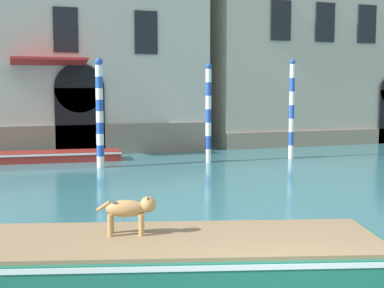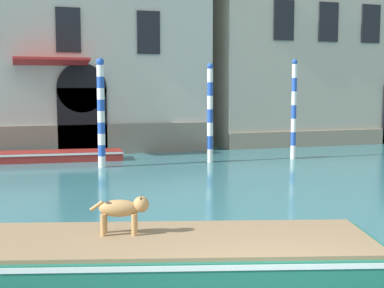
{
  "view_description": "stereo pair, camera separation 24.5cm",
  "coord_description": "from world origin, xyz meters",
  "px_view_note": "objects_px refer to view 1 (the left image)",
  "views": [
    {
      "loc": [
        -3.23,
        -5.29,
        3.0
      ],
      "look_at": [
        2.27,
        10.85,
        1.2
      ],
      "focal_mm": 50.0,
      "sensor_mm": 36.0,
      "label": 1
    },
    {
      "loc": [
        -3.0,
        -5.37,
        3.0
      ],
      "look_at": [
        2.27,
        10.85,
        1.2
      ],
      "focal_mm": 50.0,
      "sensor_mm": 36.0,
      "label": 2
    }
  ],
  "objects_px": {
    "boat_foreground": "(146,253)",
    "mooring_pole_0": "(208,113)",
    "dog_on_deck": "(130,209)",
    "mooring_pole_1": "(100,113)",
    "mooring_pole_2": "(292,109)",
    "boat_moored_near_palazzo": "(47,156)"
  },
  "relations": [
    {
      "from": "boat_foreground",
      "to": "mooring_pole_0",
      "type": "xyz_separation_m",
      "value": [
        5.48,
        11.69,
        1.72
      ]
    },
    {
      "from": "dog_on_deck",
      "to": "mooring_pole_1",
      "type": "distance_m",
      "value": 11.51
    },
    {
      "from": "dog_on_deck",
      "to": "mooring_pole_2",
      "type": "distance_m",
      "value": 14.73
    },
    {
      "from": "dog_on_deck",
      "to": "mooring_pole_0",
      "type": "bearing_deg",
      "value": 79.13
    },
    {
      "from": "boat_foreground",
      "to": "boat_moored_near_palazzo",
      "type": "distance_m",
      "value": 14.11
    },
    {
      "from": "boat_foreground",
      "to": "mooring_pole_1",
      "type": "relative_size",
      "value": 2.02
    },
    {
      "from": "boat_moored_near_palazzo",
      "to": "mooring_pole_2",
      "type": "distance_m",
      "value": 10.36
    },
    {
      "from": "mooring_pole_1",
      "to": "boat_foreground",
      "type": "bearing_deg",
      "value": -95.52
    },
    {
      "from": "mooring_pole_2",
      "to": "boat_moored_near_palazzo",
      "type": "bearing_deg",
      "value": 165.85
    },
    {
      "from": "boat_foreground",
      "to": "dog_on_deck",
      "type": "xyz_separation_m",
      "value": [
        -0.19,
        0.31,
        0.69
      ]
    },
    {
      "from": "boat_moored_near_palazzo",
      "to": "boat_foreground",
      "type": "bearing_deg",
      "value": -81.93
    },
    {
      "from": "mooring_pole_0",
      "to": "mooring_pole_2",
      "type": "distance_m",
      "value": 3.72
    },
    {
      "from": "boat_foreground",
      "to": "dog_on_deck",
      "type": "bearing_deg",
      "value": 137.49
    },
    {
      "from": "boat_foreground",
      "to": "mooring_pole_2",
      "type": "height_order",
      "value": "mooring_pole_2"
    },
    {
      "from": "mooring_pole_0",
      "to": "mooring_pole_2",
      "type": "bearing_deg",
      "value": -1.41
    },
    {
      "from": "mooring_pole_1",
      "to": "mooring_pole_2",
      "type": "bearing_deg",
      "value": -0.62
    },
    {
      "from": "boat_foreground",
      "to": "mooring_pole_0",
      "type": "distance_m",
      "value": 13.02
    },
    {
      "from": "mooring_pole_1",
      "to": "boat_moored_near_palazzo",
      "type": "bearing_deg",
      "value": 127.09
    },
    {
      "from": "boat_moored_near_palazzo",
      "to": "mooring_pole_1",
      "type": "xyz_separation_m",
      "value": [
        1.82,
        -2.4,
        1.86
      ]
    },
    {
      "from": "boat_foreground",
      "to": "mooring_pole_1",
      "type": "distance_m",
      "value": 11.88
    },
    {
      "from": "dog_on_deck",
      "to": "mooring_pole_0",
      "type": "height_order",
      "value": "mooring_pole_0"
    },
    {
      "from": "mooring_pole_1",
      "to": "mooring_pole_2",
      "type": "xyz_separation_m",
      "value": [
        8.06,
        -0.09,
        0.03
      ]
    }
  ]
}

